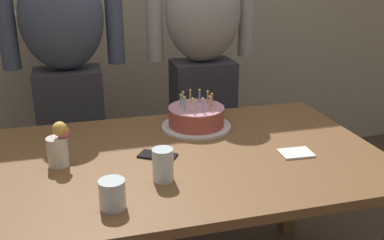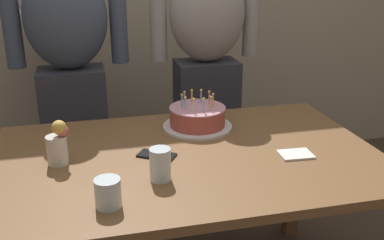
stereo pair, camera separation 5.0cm
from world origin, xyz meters
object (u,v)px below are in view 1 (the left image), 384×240
Objects in this scene: birthday_cake at (196,118)px; cell_phone at (158,156)px; napkin_stack at (296,153)px; flower_vase at (59,145)px; water_glass_near at (163,165)px; person_man_bearded at (67,78)px; person_woman_cardigan at (203,69)px; water_glass_far at (112,194)px.

cell_phone is at bearing -131.52° from birthday_cake.
flower_vase is (-0.89, 0.14, 0.08)m from napkin_stack.
birthday_cake is 1.79× the size of flower_vase.
birthday_cake is 2.16× the size of cell_phone.
person_man_bearded is at bearing 107.08° from water_glass_near.
napkin_stack is at bearing 133.30° from person_man_bearded.
cell_phone is at bearing 167.14° from napkin_stack.
person_woman_cardigan reaches higher than flower_vase.
napkin_stack is (0.73, 0.21, -0.04)m from water_glass_far.
cell_phone is (0.02, 0.19, -0.05)m from water_glass_near.
person_woman_cardigan is at bearing 94.93° from cell_phone.
napkin_stack is 0.91m from person_woman_cardigan.
person_woman_cardigan is (-0.11, 0.89, 0.13)m from napkin_stack.
napkin_stack is at bearing 7.73° from water_glass_near.
water_glass_near is 0.40m from flower_vase.
person_woman_cardigan reaches higher than cell_phone.
napkin_stack is 0.90m from flower_vase.
napkin_stack is at bearing -51.72° from birthday_cake.
cell_phone is at bearing 112.21° from person_man_bearded.
cell_phone is (0.20, 0.33, -0.04)m from water_glass_far.
person_woman_cardigan is (0.73, 0.00, 0.00)m from person_man_bearded.
flower_vase is at bearing -150.06° from cell_phone.
person_woman_cardigan is at bearing 60.76° from water_glass_far.
birthday_cake is 0.73m from water_glass_far.
person_man_bearded is (-0.84, 0.89, 0.13)m from napkin_stack.
napkin_stack is at bearing 15.88° from water_glass_far.
water_glass_near is at bearing 35.74° from water_glass_far.
birthday_cake is at bearing 128.28° from napkin_stack.
water_glass_far is at bearing -65.76° from flower_vase.
person_man_bearded is at bearing 86.57° from flower_vase.
person_woman_cardigan reaches higher than water_glass_near.
person_man_bearded is (-0.32, 0.77, 0.13)m from cell_phone.
water_glass_near is 0.23m from water_glass_far.
water_glass_far is 0.39m from cell_phone.
water_glass_near is 0.81× the size of cell_phone.
person_woman_cardigan is (0.77, 0.75, 0.05)m from flower_vase.
cell_phone is 0.37m from flower_vase.
cell_phone and napkin_stack have the same top height.
person_man_bearded is 1.00× the size of person_woman_cardigan.
water_glass_far is 1.27m from person_woman_cardigan.
flower_vase is at bearing 171.07° from napkin_stack.
birthday_cake is 0.48m from napkin_stack.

